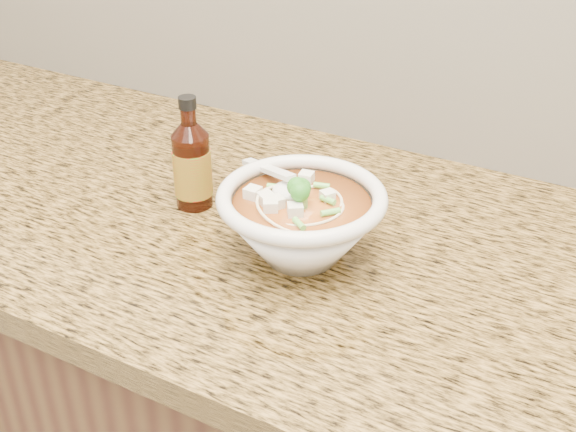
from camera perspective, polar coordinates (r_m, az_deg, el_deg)
The scene contains 3 objects.
counter_slab at distance 0.99m, azimuth 8.89°, elevation -4.10°, with size 4.00×0.68×0.04m, color olive.
soup_bowl at distance 0.94m, azimuth 1.06°, elevation -0.54°, with size 0.24×0.22×0.12m.
hot_sauce_bottle at distance 1.06m, azimuth -7.59°, elevation 3.95°, with size 0.06×0.06×0.17m.
Camera 1 is at (0.25, 0.90, 1.44)m, focal length 45.00 mm.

